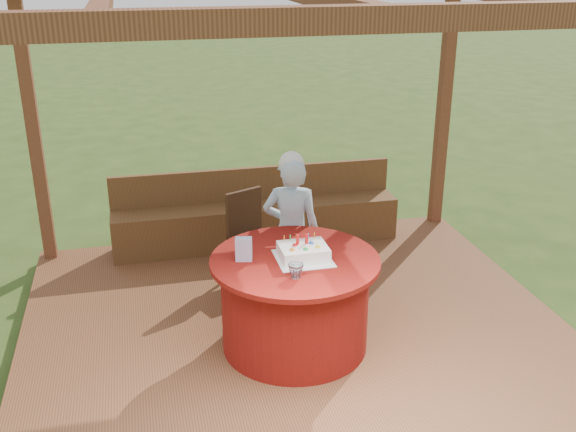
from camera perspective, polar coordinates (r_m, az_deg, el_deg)
The scene contains 10 objects.
ground at distance 5.83m, azimuth 0.57°, elevation -10.07°, with size 60.00×60.00×0.00m, color #2B4316.
deck at distance 5.80m, azimuth 0.57°, elevation -9.57°, with size 4.50×4.00×0.12m, color brown.
pergola at distance 5.00m, azimuth 0.67°, elevation 14.09°, with size 4.50×4.00×2.72m.
bench at distance 7.16m, azimuth -2.68°, elevation -0.34°, with size 3.00×0.42×0.80m.
table at distance 5.29m, azimuth 0.58°, elevation -7.28°, with size 1.30×1.30×0.76m.
chair at distance 6.40m, azimuth -3.22°, elevation -1.30°, with size 0.51×0.51×0.83m.
elderly_woman at distance 5.81m, azimuth 0.29°, elevation -1.09°, with size 0.56×0.45×1.39m.
birthday_cake at distance 5.09m, azimuth 1.30°, elevation -3.07°, with size 0.41×0.41×0.18m.
gift_bag at distance 5.07m, azimuth -3.77°, elevation -2.81°, with size 0.12×0.08×0.18m, color #C07CAF.
drinking_glass at distance 4.81m, azimuth 0.67°, elevation -4.67°, with size 0.11×0.11×0.10m, color white.
Camera 1 is at (-1.18, -4.81, 3.07)m, focal length 42.00 mm.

